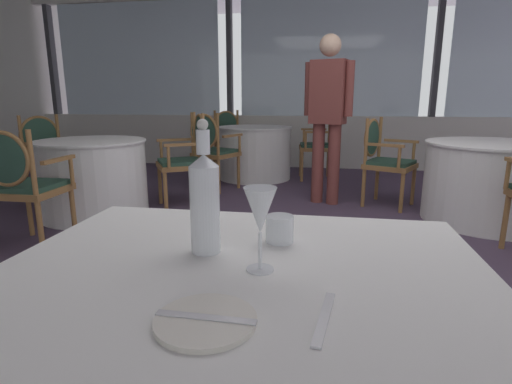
{
  "coord_description": "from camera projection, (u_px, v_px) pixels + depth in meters",
  "views": [
    {
      "loc": [
        -0.04,
        -2.59,
        1.13
      ],
      "look_at": [
        -0.23,
        -1.49,
        0.86
      ],
      "focal_mm": 28.09,
      "sensor_mm": 36.0,
      "label": 1
    }
  ],
  "objects": [
    {
      "name": "background_table_1",
      "position": [
        491.0,
        183.0,
        3.7
      ],
      "size": [
        1.2,
        1.2,
        0.74
      ],
      "color": "white",
      "rests_on": "ground_plane"
    },
    {
      "name": "dining_chair_0_1",
      "position": [
        189.0,
        153.0,
        4.2
      ],
      "size": [
        0.63,
        0.65,
        0.98
      ],
      "rotation": [
        0.0,
        0.0,
        9.96
      ],
      "color": "olive",
      "rests_on": "ground_plane"
    },
    {
      "name": "wine_glass",
      "position": [
        260.0,
        212.0,
        0.9
      ],
      "size": [
        0.08,
        0.08,
        0.2
      ],
      "color": "white",
      "rests_on": "foreground_table"
    },
    {
      "name": "dining_chair_0_0",
      "position": [
        21.0,
        179.0,
        2.96
      ],
      "size": [
        0.54,
        0.47,
        0.92
      ],
      "rotation": [
        0.0,
        0.0,
        7.86
      ],
      "color": "olive",
      "rests_on": "ground_plane"
    },
    {
      "name": "butter_knife",
      "position": [
        206.0,
        318.0,
        0.71
      ],
      "size": [
        0.18,
        0.02,
        0.0
      ],
      "primitive_type": "cube",
      "rotation": [
        0.0,
        0.0,
        -0.02
      ],
      "color": "silver",
      "rests_on": "foreground_table"
    },
    {
      "name": "diner_person_0",
      "position": [
        328.0,
        109.0,
        4.22
      ],
      "size": [
        0.5,
        0.31,
        1.77
      ],
      "rotation": [
        0.0,
        0.0,
        1.23
      ],
      "color": "brown",
      "rests_on": "ground_plane"
    },
    {
      "name": "window_wall_far",
      "position": [
        328.0,
        96.0,
        6.45
      ],
      "size": [
        10.28,
        0.14,
        2.95
      ],
      "color": "beige",
      "rests_on": "ground_plane"
    },
    {
      "name": "dinner_fork",
      "position": [
        324.0,
        318.0,
        0.72
      ],
      "size": [
        0.04,
        0.19,
        0.0
      ],
      "primitive_type": "cube",
      "rotation": [
        0.0,
        0.0,
        1.43
      ],
      "color": "silver",
      "rests_on": "foreground_table"
    },
    {
      "name": "side_plate",
      "position": [
        206.0,
        320.0,
        0.71
      ],
      "size": [
        0.18,
        0.18,
        0.01
      ],
      "primitive_type": "cylinder",
      "color": "silver",
      "rests_on": "foreground_table"
    },
    {
      "name": "dining_chair_0_2",
      "position": [
        47.0,
        152.0,
        4.45
      ],
      "size": [
        0.63,
        0.65,
        0.95
      ],
      "rotation": [
        0.0,
        0.0,
        12.05
      ],
      "color": "olive",
      "rests_on": "ground_plane"
    },
    {
      "name": "background_table_0",
      "position": [
        93.0,
        178.0,
        3.91
      ],
      "size": [
        1.04,
        1.04,
        0.74
      ],
      "color": "white",
      "rests_on": "ground_plane"
    },
    {
      "name": "dining_chair_1_1",
      "position": [
        383.0,
        155.0,
        4.25
      ],
      "size": [
        0.62,
        0.64,
        0.93
      ],
      "rotation": [
        0.0,
        0.0,
        5.82
      ],
      "color": "olive",
      "rests_on": "ground_plane"
    },
    {
      "name": "dining_chair_2_0",
      "position": [
        229.0,
        135.0,
        6.53
      ],
      "size": [
        0.66,
        0.64,
        0.94
      ],
      "rotation": [
        0.0,
        0.0,
        5.33
      ],
      "color": "olive",
      "rests_on": "ground_plane"
    },
    {
      "name": "background_table_2",
      "position": [
        255.0,
        153.0,
        5.73
      ],
      "size": [
        1.06,
        1.06,
        0.74
      ],
      "color": "white",
      "rests_on": "ground_plane"
    },
    {
      "name": "ground_plane",
      "position": [
        324.0,
        267.0,
        2.74
      ],
      "size": [
        14.37,
        14.37,
        0.0
      ],
      "primitive_type": "plane",
      "color": "#47384C"
    },
    {
      "name": "water_tumbler",
      "position": [
        280.0,
        229.0,
        1.1
      ],
      "size": [
        0.08,
        0.08,
        0.07
      ],
      "primitive_type": "cylinder",
      "color": "white",
      "rests_on": "foreground_table"
    },
    {
      "name": "dining_chair_2_1",
      "position": [
        211.0,
        145.0,
        4.91
      ],
      "size": [
        0.64,
        0.61,
        0.96
      ],
      "rotation": [
        0.0,
        0.0,
        7.43
      ],
      "color": "olive",
      "rests_on": "ground_plane"
    },
    {
      "name": "dining_chair_2_2",
      "position": [
        322.0,
        140.0,
        5.62
      ],
      "size": [
        0.51,
        0.57,
        0.95
      ],
      "rotation": [
        0.0,
        0.0,
        9.52
      ],
      "color": "olive",
      "rests_on": "ground_plane"
    },
    {
      "name": "water_bottle",
      "position": [
        205.0,
        200.0,
        1.01
      ],
      "size": [
        0.08,
        0.08,
        0.34
      ],
      "color": "white",
      "rests_on": "foreground_table"
    }
  ]
}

